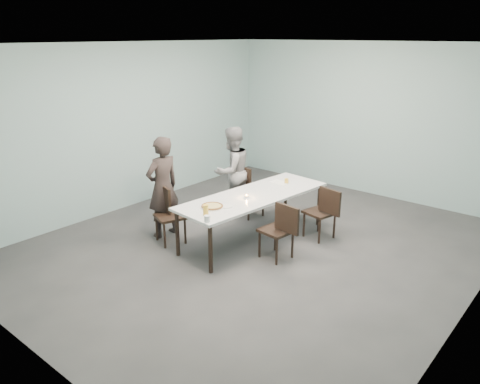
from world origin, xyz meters
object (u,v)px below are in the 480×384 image
Objects in this scene: diner_near at (163,187)px; amber_tumbler at (286,181)px; chair_far_left at (247,188)px; pizza at (212,206)px; side_plate at (226,206)px; chair_far_right at (324,210)px; chair_near_left at (168,211)px; chair_near_right at (281,227)px; water_tumbler at (207,219)px; tealight at (247,197)px; table at (254,198)px; beer_glass at (206,210)px; diner_far at (232,171)px.

amber_tumbler is at bearing 145.53° from diner_near.
pizza is (0.65, -1.61, 0.27)m from chair_far_left.
chair_far_left reaches higher than side_plate.
chair_far_left is 1.00× the size of chair_far_right.
chair_near_left reaches higher than side_plate.
water_tumbler is at bearing 67.96° from chair_near_right.
chair_far_right is 9.67× the size of water_tumbler.
tealight is (0.77, -0.97, 0.27)m from chair_far_left.
chair_far_right is (0.85, 0.71, -0.19)m from table.
water_tumbler is (0.18, -0.17, -0.03)m from beer_glass.
pizza is 3.78× the size of water_tumbler.
amber_tumbler is at bearing 87.11° from tealight.
diner_near reaches higher than chair_far_right.
chair_far_right reaches higher than pizza.
chair_far_left is 2.56× the size of pizza.
tealight is at bearing 120.33° from diner_near.
pizza is at bearing 92.11° from diner_near.
tealight is (0.12, 0.64, 0.00)m from pizza.
water_tumbler is at bearing -85.88° from amber_tumbler.
chair_near_left is 9.67× the size of water_tumbler.
pizza is (0.91, -1.50, -0.03)m from diner_far.
beer_glass is at bearing -55.57° from chair_far_left.
diner_far is 19.92× the size of amber_tumbler.
chair_far_right reaches higher than table.
diner_near is at bearing 161.51° from water_tumbler.
pizza is at bearing 24.18° from chair_near_left.
pizza is (0.89, 0.06, 0.27)m from chair_near_left.
chair_near_left is at bearing -167.70° from side_plate.
side_plate is at bearing -91.57° from amber_tumbler.
table is 3.08× the size of chair_near_right.
water_tumbler is (1.21, -0.38, 0.29)m from chair_near_left.
beer_glass is at bearing 79.93° from diner_near.
diner_far is at bearing -144.02° from chair_far_left.
chair_near_right is 0.53× the size of diner_near.
chair_far_left is at bearing -29.04° from chair_near_right.
diner_far reaches higher than chair_far_left.
table is at bearing 91.35° from beer_glass.
side_plate is at bearing 33.15° from chair_near_right.
chair_far_left is at bearing 10.16° from chair_far_right.
tealight reaches higher than side_plate.
chair_near_left is 0.53× the size of diner_near.
side_plate is (-0.83, -1.38, 0.25)m from chair_far_right.
chair_far_right reaches higher than water_tumbler.
pizza is at bearing -56.22° from chair_far_left.
diner_far is (-0.01, 1.56, 0.30)m from chair_near_left.
chair_near_left is 0.94m from pizza.
water_tumbler is (0.21, -1.27, 0.10)m from table.
chair_near_right is 5.80× the size of beer_glass.
amber_tumbler is at bearing 88.43° from side_plate.
diner_near is 1.50m from water_tumbler.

